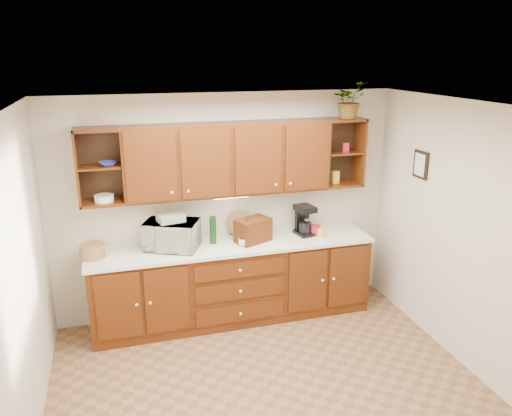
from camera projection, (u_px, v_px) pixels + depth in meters
floor at (271, 393)px, 4.61m from camera, size 4.00×4.00×0.00m
ceiling at (274, 109)px, 3.84m from camera, size 4.00×4.00×0.00m
back_wall at (226, 206)px, 5.83m from camera, size 4.00×0.00×4.00m
left_wall at (16, 295)px, 3.69m from camera, size 0.00×3.50×3.50m
right_wall at (472, 240)px, 4.76m from camera, size 0.00×3.50×3.50m
base_cabinets at (233, 283)px, 5.81m from camera, size 3.20×0.60×0.90m
countertop at (233, 245)px, 5.66m from camera, size 3.24×0.64×0.04m
upper_cabinets at (230, 159)px, 5.51m from camera, size 3.20×0.33×0.80m
undercabinet_light at (230, 197)px, 5.58m from camera, size 0.40×0.05×0.02m
framed_picture at (421, 165)px, 5.41m from camera, size 0.03×0.24×0.30m
wicker_basket at (92, 251)px, 5.26m from camera, size 0.34×0.34×0.14m
microwave at (172, 235)px, 5.47m from camera, size 0.68×0.59×0.32m
towel_stack at (171, 218)px, 5.41m from camera, size 0.31×0.26×0.08m
wine_bottle at (213, 230)px, 5.63m from camera, size 0.09×0.09×0.32m
woven_tray at (239, 234)px, 5.92m from camera, size 0.32×0.18×0.31m
bread_box at (253, 230)px, 5.69m from camera, size 0.45×0.38×0.27m
mug_tree at (247, 240)px, 5.65m from camera, size 0.27×0.27×0.31m
canister_red at (315, 230)px, 5.90m from camera, size 0.14×0.14×0.13m
canister_white at (307, 226)px, 5.98m from camera, size 0.08×0.08×0.17m
canister_yellow at (321, 233)px, 5.85m from camera, size 0.09×0.09×0.10m
coffee_maker at (304, 220)px, 5.91m from camera, size 0.23×0.28×0.36m
bowl_stack at (108, 164)px, 5.12m from camera, size 0.21×0.21×0.04m
plate_stack at (104, 198)px, 5.22m from camera, size 0.21×0.21×0.07m
pantry_box_yellow at (335, 177)px, 5.93m from camera, size 0.09×0.07×0.15m
pantry_box_red at (346, 147)px, 5.82m from camera, size 0.09×0.08×0.11m
potted_plant at (349, 100)px, 5.65m from camera, size 0.47×0.45×0.42m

